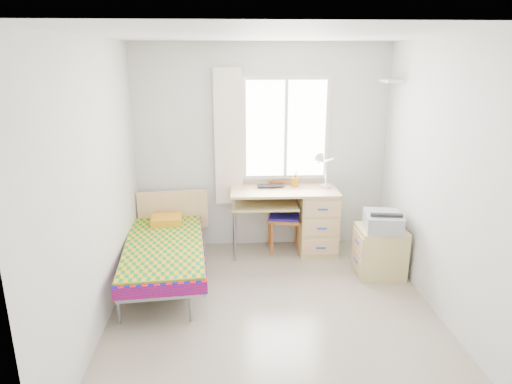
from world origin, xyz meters
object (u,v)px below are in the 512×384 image
bed (165,247)px  desk (312,218)px  chair (285,212)px  cabinet (379,251)px  printer (383,221)px

bed → desk: (1.77, 0.68, 0.06)m
bed → desk: 1.89m
chair → bed: bearing=-139.8°
cabinet → printer: printer is taller
desk → printer: (0.66, -0.74, 0.22)m
printer → chair: bearing=149.9°
desk → cabinet: 0.99m
bed → desk: desk is taller
bed → chair: (1.43, 0.76, 0.13)m
desk → printer: desk is taller
bed → printer: size_ratio=3.82×
bed → printer: bearing=-6.3°
cabinet → chair: bearing=142.7°
desk → cabinet: desk is taller
chair → printer: 1.29m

